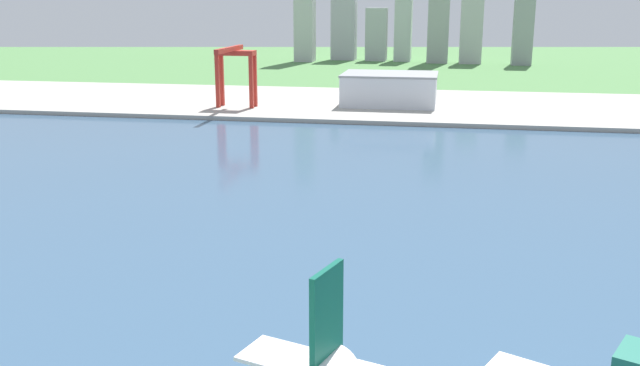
% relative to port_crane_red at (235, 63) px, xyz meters
% --- Properties ---
extents(ground_plane, '(2400.00, 2400.00, 0.00)m').
position_rel_port_crane_red_xyz_m(ground_plane, '(110.71, -153.22, -28.51)').
color(ground_plane, '#4D7F45').
extents(water_bay, '(840.00, 360.00, 0.15)m').
position_rel_port_crane_red_xyz_m(water_bay, '(110.71, -213.22, -28.44)').
color(water_bay, '#385675').
rests_on(water_bay, ground).
extents(industrial_pier, '(840.00, 140.00, 2.50)m').
position_rel_port_crane_red_xyz_m(industrial_pier, '(110.71, 36.78, -27.26)').
color(industrial_pier, '#A8A49A').
rests_on(industrial_pier, ground).
extents(port_crane_red, '(22.87, 46.91, 35.84)m').
position_rel_port_crane_red_xyz_m(port_crane_red, '(0.00, 0.00, 0.00)').
color(port_crane_red, '#B72D23').
rests_on(port_crane_red, industrial_pier).
extents(warehouse_main, '(56.70, 42.50, 18.94)m').
position_rel_port_crane_red_xyz_m(warehouse_main, '(88.50, 28.59, -16.52)').
color(warehouse_main, silver).
rests_on(warehouse_main, industrial_pier).
extents(distant_skyline, '(246.15, 53.09, 135.80)m').
position_rel_port_crane_red_xyz_m(distant_skyline, '(69.04, 369.71, 22.13)').
color(distant_skyline, '#B2B3B4').
rests_on(distant_skyline, ground).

